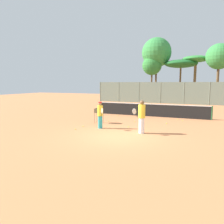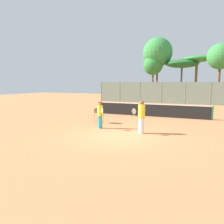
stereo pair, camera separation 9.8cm
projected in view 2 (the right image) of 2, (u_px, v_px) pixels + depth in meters
ground_plane at (118, 136)px, 11.46m from camera, size 80.00×80.00×0.00m
tennis_net at (151, 110)px, 18.22m from camera, size 9.41×0.10×1.07m
back_fence at (173, 93)px, 29.21m from camera, size 21.55×0.08×2.91m
tree_0 at (182, 64)px, 33.04m from camera, size 4.90×4.90×6.28m
tree_1 at (153, 66)px, 34.11m from camera, size 3.01×3.01×7.01m
tree_2 at (220, 57)px, 29.07m from camera, size 3.42×3.42×8.01m
tree_3 at (197, 60)px, 32.16m from camera, size 3.88×3.88×6.78m
tree_4 at (158, 53)px, 34.27m from camera, size 4.59×4.59×9.83m
player_white_outfit at (100, 115)px, 13.42m from camera, size 0.63×0.74×1.64m
player_red_cap at (141, 117)px, 12.05m from camera, size 0.59×0.85×1.85m
ball_cart at (99, 112)px, 15.20m from camera, size 0.56×0.41×1.02m
tennis_ball_0 at (118, 115)px, 18.71m from camera, size 0.07×0.07×0.07m
tennis_ball_1 at (128, 127)px, 13.85m from camera, size 0.07×0.07×0.07m
tennis_ball_2 at (83, 126)px, 14.04m from camera, size 0.07×0.07×0.07m
tennis_ball_3 at (75, 129)px, 13.17m from camera, size 0.07×0.07×0.07m
tennis_ball_4 at (183, 121)px, 16.02m from camera, size 0.07×0.07×0.07m
tennis_ball_5 at (167, 123)px, 14.98m from camera, size 0.07×0.07×0.07m
tennis_ball_6 at (108, 121)px, 15.94m from camera, size 0.07×0.07×0.07m
tennis_ball_7 at (178, 119)px, 16.61m from camera, size 0.07×0.07×0.07m
tennis_ball_8 at (135, 122)px, 15.65m from camera, size 0.07×0.07×0.07m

